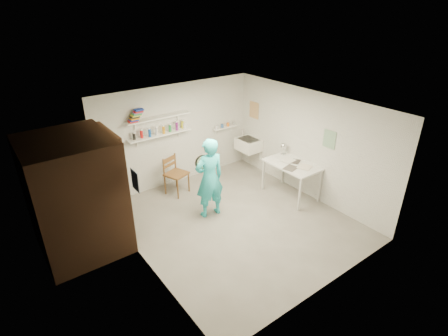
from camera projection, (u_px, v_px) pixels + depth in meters
floor at (236, 221)px, 7.15m from camera, size 4.00×4.50×0.02m
ceiling at (238, 106)px, 6.08m from camera, size 4.00×4.50×0.02m
wall_back at (177, 135)px, 8.24m from camera, size 4.00×0.02×2.40m
wall_front at (335, 224)px, 4.98m from camera, size 4.00×0.02×2.40m
wall_left at (137, 202)px, 5.54m from camera, size 0.02×4.50×2.40m
wall_right at (308, 144)px, 7.69m from camera, size 0.02×4.50×2.40m
doorway_recess at (116, 186)px, 6.39m from camera, size 0.02×0.90×2.00m
corridor_box at (75, 196)px, 5.99m from camera, size 1.40×1.50×2.10m
door_lintel at (109, 132)px, 5.94m from camera, size 0.06×1.05×0.10m
door_jamb_near at (128, 197)px, 6.04m from camera, size 0.06×0.10×2.00m
door_jamb_far at (107, 176)px, 6.76m from camera, size 0.06×0.10×2.00m
shelf_lower at (160, 135)px, 7.81m from camera, size 1.50×0.22×0.03m
shelf_upper at (159, 117)px, 7.64m from camera, size 1.50×0.22×0.03m
ledge_shelf at (225, 127)px, 8.94m from camera, size 0.70×0.14×0.03m
poster_left at (135, 181)px, 5.43m from camera, size 0.01×0.28×0.36m
poster_right_a at (254, 110)px, 8.82m from camera, size 0.01×0.34×0.42m
poster_right_b at (329, 139)px, 7.15m from camera, size 0.01×0.30×0.38m
belfast_sink at (248, 145)px, 9.00m from camera, size 0.48×0.60×0.30m
man at (209, 178)px, 7.00m from camera, size 0.66×0.47×1.70m
wall_clock at (202, 162)px, 7.02m from camera, size 0.31×0.06×0.31m
wooden_chair at (176, 174)px, 7.96m from camera, size 0.58×0.57×0.98m
work_table at (291, 180)px, 7.89m from camera, size 0.73×1.21×0.81m
desk_lamp at (284, 146)px, 8.07m from camera, size 0.15×0.15×0.15m
spray_cans at (160, 130)px, 7.77m from camera, size 1.29×0.06×0.17m
book_stack at (136, 116)px, 7.30m from camera, size 0.34×0.14×0.25m
ledge_pots at (225, 125)px, 8.91m from camera, size 0.48×0.07×0.09m
papers at (292, 163)px, 7.71m from camera, size 0.30×0.22×0.02m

